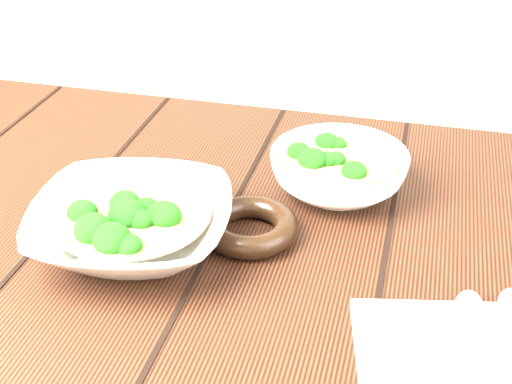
# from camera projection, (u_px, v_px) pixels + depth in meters

# --- Properties ---
(table) EXTENTS (1.20, 0.80, 0.75)m
(table) POSITION_uv_depth(u_px,v_px,m) (229.00, 328.00, 0.89)
(table) COLOR black
(table) RESTS_ON ground
(soup_bowl_front) EXTENTS (0.27, 0.27, 0.07)m
(soup_bowl_front) POSITION_uv_depth(u_px,v_px,m) (132.00, 224.00, 0.82)
(soup_bowl_front) COLOR silver
(soup_bowl_front) RESTS_ON table
(soup_bowl_back) EXTENTS (0.20, 0.20, 0.06)m
(soup_bowl_back) POSITION_uv_depth(u_px,v_px,m) (338.00, 171.00, 0.93)
(soup_bowl_back) COLOR silver
(soup_bowl_back) RESTS_ON table
(trivet) EXTENTS (0.13, 0.13, 0.03)m
(trivet) POSITION_uv_depth(u_px,v_px,m) (250.00, 226.00, 0.85)
(trivet) COLOR black
(trivet) RESTS_ON table
(napkin) EXTENTS (0.25, 0.22, 0.01)m
(napkin) POSITION_uv_depth(u_px,v_px,m) (476.00, 369.00, 0.66)
(napkin) COLOR beige
(napkin) RESTS_ON table
(spoon_left) EXTENTS (0.03, 0.18, 0.01)m
(spoon_left) POSITION_uv_depth(u_px,v_px,m) (465.00, 328.00, 0.69)
(spoon_left) COLOR #A8A294
(spoon_left) RESTS_ON napkin
(spoon_right) EXTENTS (0.04, 0.18, 0.01)m
(spoon_right) POSITION_uv_depth(u_px,v_px,m) (509.00, 325.00, 0.70)
(spoon_right) COLOR #A8A294
(spoon_right) RESTS_ON napkin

